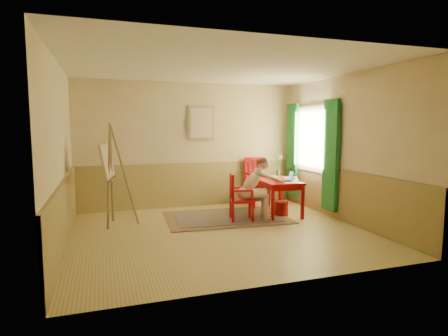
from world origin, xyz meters
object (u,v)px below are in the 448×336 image
object	(u,v)px
easel	(109,165)
chair_left	(239,197)
figure	(256,186)
laptop	(286,179)
table	(277,184)
chair_back	(256,181)

from	to	relation	value
easel	chair_left	bearing A→B (deg)	-10.98
figure	easel	distance (m)	2.77
laptop	easel	size ratio (longest dim) A/B	0.21
figure	laptop	bearing A→B (deg)	7.77
figure	table	bearing A→B (deg)	29.30
table	figure	size ratio (longest dim) A/B	1.01
table	easel	xyz separation A→B (m)	(-3.31, 0.17, 0.49)
table	easel	size ratio (longest dim) A/B	0.66
table	laptop	world-z (taller)	laptop
chair_back	laptop	bearing A→B (deg)	-85.99
table	easel	world-z (taller)	easel
chair_left	figure	size ratio (longest dim) A/B	0.75
table	chair_back	bearing A→B (deg)	91.60
chair_left	chair_back	distance (m)	1.61
chair_back	easel	bearing A→B (deg)	-165.31
laptop	easel	xyz separation A→B (m)	(-3.37, 0.43, 0.35)
chair_back	figure	size ratio (longest dim) A/B	0.89
easel	figure	bearing A→B (deg)	-10.97
easel	table	bearing A→B (deg)	-2.89
chair_left	laptop	distance (m)	1.06
table	chair_back	size ratio (longest dim) A/B	1.14
figure	easel	bearing A→B (deg)	169.03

